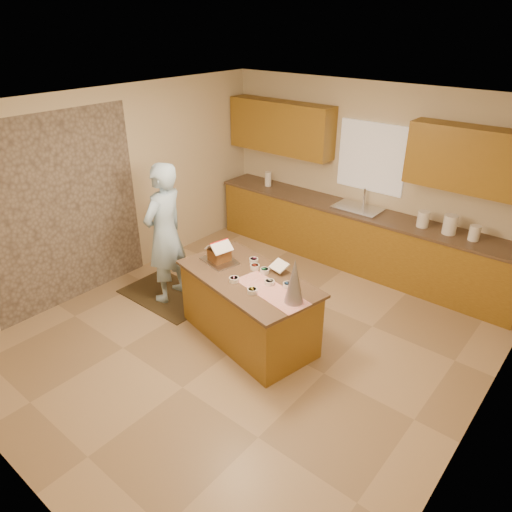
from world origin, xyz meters
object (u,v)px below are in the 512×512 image
object	(u,v)px
island_base	(248,309)
tinsel_tree	(294,281)
boy	(165,234)
gingerbread_house	(219,253)

from	to	relation	value
island_base	tinsel_tree	world-z (taller)	tinsel_tree
boy	gingerbread_house	size ratio (longest dim) A/B	6.29
gingerbread_house	island_base	bearing A→B (deg)	-6.52
boy	tinsel_tree	bearing A→B (deg)	77.03
island_base	tinsel_tree	xyz separation A→B (m)	(0.71, -0.10, 0.69)
island_base	boy	bearing A→B (deg)	-168.67
gingerbread_house	tinsel_tree	bearing A→B (deg)	-7.42
tinsel_tree	boy	bearing A→B (deg)	177.07
island_base	boy	distance (m)	1.54
island_base	tinsel_tree	size ratio (longest dim) A/B	3.27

